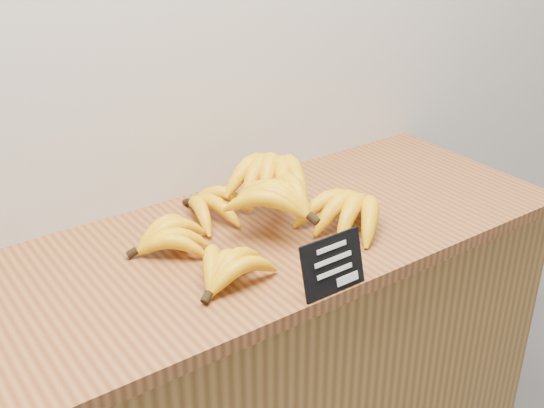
{
  "coord_description": "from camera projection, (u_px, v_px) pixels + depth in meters",
  "views": [
    {
      "loc": [
        -0.66,
        1.71,
        1.63
      ],
      "look_at": [
        0.04,
        2.7,
        1.02
      ],
      "focal_mm": 45.0,
      "sensor_mm": 36.0,
      "label": 1
    }
  ],
  "objects": [
    {
      "name": "banana_pile",
      "position": [
        268.0,
        210.0,
        1.41
      ],
      "size": [
        0.55,
        0.39,
        0.12
      ],
      "color": "#E9B309",
      "rests_on": "counter_top"
    },
    {
      "name": "counter",
      "position": [
        260.0,
        406.0,
        1.65
      ],
      "size": [
        1.37,
        0.5,
        0.9
      ],
      "primitive_type": "cube",
      "color": "olive",
      "rests_on": "ground"
    },
    {
      "name": "chalkboard_sign",
      "position": [
        333.0,
        265.0,
        1.23
      ],
      "size": [
        0.13,
        0.03,
        0.1
      ],
      "primitive_type": "cube",
      "rotation": [
        -0.25,
        0.0,
        0.0
      ],
      "color": "black",
      "rests_on": "counter_top"
    },
    {
      "name": "counter_top",
      "position": [
        258.0,
        240.0,
        1.44
      ],
      "size": [
        1.36,
        0.54,
        0.03
      ],
      "primitive_type": "cube",
      "color": "brown",
      "rests_on": "counter"
    }
  ]
}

